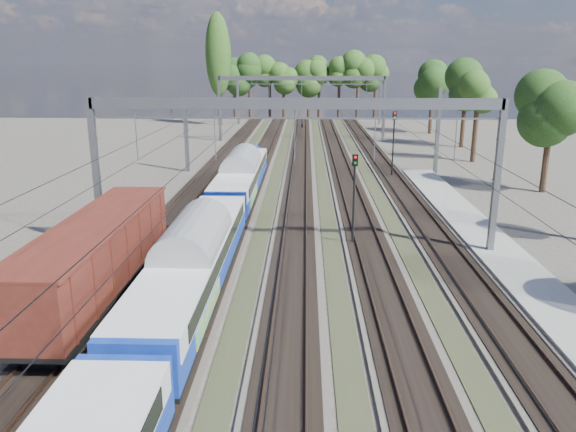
{
  "coord_description": "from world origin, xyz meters",
  "views": [
    {
      "loc": [
        0.61,
        -1.59,
        10.98
      ],
      "look_at": [
        -0.31,
        27.94,
        2.8
      ],
      "focal_mm": 35.0,
      "sensor_mm": 36.0,
      "label": 1
    }
  ],
  "objects_px": {
    "emu_train": "(192,256)",
    "freight_boxcar": "(97,255)",
    "signal_far": "(394,136)",
    "worker": "(302,123)",
    "signal_near": "(354,188)"
  },
  "relations": [
    {
      "from": "emu_train",
      "to": "freight_boxcar",
      "type": "xyz_separation_m",
      "value": [
        -4.5,
        0.3,
        -0.11
      ]
    },
    {
      "from": "signal_far",
      "to": "worker",
      "type": "bearing_deg",
      "value": 97.44
    },
    {
      "from": "emu_train",
      "to": "signal_far",
      "type": "bearing_deg",
      "value": 65.86
    },
    {
      "from": "emu_train",
      "to": "signal_near",
      "type": "relative_size",
      "value": 10.52
    },
    {
      "from": "freight_boxcar",
      "to": "worker",
      "type": "bearing_deg",
      "value": 82.64
    },
    {
      "from": "freight_boxcar",
      "to": "signal_far",
      "type": "xyz_separation_m",
      "value": [
        18.09,
        30.02,
        1.73
      ]
    },
    {
      "from": "worker",
      "to": "emu_train",
      "type": "bearing_deg",
      "value": -172.95
    },
    {
      "from": "freight_boxcar",
      "to": "signal_far",
      "type": "bearing_deg",
      "value": 58.92
    },
    {
      "from": "freight_boxcar",
      "to": "worker",
      "type": "relative_size",
      "value": 8.01
    },
    {
      "from": "emu_train",
      "to": "signal_far",
      "type": "relative_size",
      "value": 9.33
    },
    {
      "from": "emu_train",
      "to": "signal_near",
      "type": "bearing_deg",
      "value": 48.49
    },
    {
      "from": "worker",
      "to": "signal_far",
      "type": "xyz_separation_m",
      "value": [
        9.02,
        -40.17,
        3.11
      ]
    },
    {
      "from": "worker",
      "to": "signal_far",
      "type": "distance_m",
      "value": 41.29
    },
    {
      "from": "worker",
      "to": "signal_far",
      "type": "height_order",
      "value": "signal_far"
    },
    {
      "from": "freight_boxcar",
      "to": "signal_far",
      "type": "relative_size",
      "value": 2.3
    }
  ]
}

